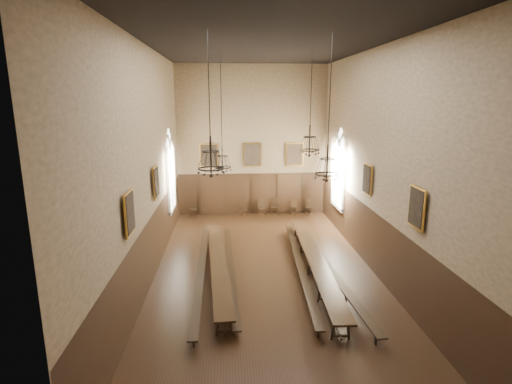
{
  "coord_description": "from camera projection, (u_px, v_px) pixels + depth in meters",
  "views": [
    {
      "loc": [
        -1.43,
        -15.06,
        6.97
      ],
      "look_at": [
        -0.28,
        1.5,
        3.11
      ],
      "focal_mm": 28.0,
      "sensor_mm": 36.0,
      "label": 1
    }
  ],
  "objects": [
    {
      "name": "floor",
      "position": [
        265.0,
        274.0,
        16.31
      ],
      "size": [
        9.0,
        18.0,
        0.02
      ],
      "primitive_type": "cube",
      "color": "black",
      "rests_on": "ground"
    },
    {
      "name": "ceiling",
      "position": [
        267.0,
        41.0,
        14.27
      ],
      "size": [
        9.0,
        18.0,
        0.02
      ],
      "primitive_type": "cube",
      "color": "black",
      "rests_on": "ground"
    },
    {
      "name": "wall_back",
      "position": [
        252.0,
        141.0,
        24.05
      ],
      "size": [
        9.0,
        0.02,
        9.0
      ],
      "primitive_type": "cube",
      "color": "#937B5A",
      "rests_on": "ground"
    },
    {
      "name": "wall_front",
      "position": [
        317.0,
        254.0,
        6.54
      ],
      "size": [
        9.0,
        0.02,
        9.0
      ],
      "primitive_type": "cube",
      "color": "#937B5A",
      "rests_on": "ground"
    },
    {
      "name": "wall_left",
      "position": [
        147.0,
        167.0,
        14.99
      ],
      "size": [
        0.02,
        18.0,
        9.0
      ],
      "primitive_type": "cube",
      "color": "#937B5A",
      "rests_on": "ground"
    },
    {
      "name": "wall_right",
      "position": [
        381.0,
        164.0,
        15.6
      ],
      "size": [
        0.02,
        18.0,
        9.0
      ],
      "primitive_type": "cube",
      "color": "#937B5A",
      "rests_on": "ground"
    },
    {
      "name": "wainscot_panelling",
      "position": [
        265.0,
        245.0,
        16.03
      ],
      "size": [
        9.0,
        18.0,
        2.5
      ],
      "primitive_type": null,
      "color": "black",
      "rests_on": "floor"
    },
    {
      "name": "table_left",
      "position": [
        218.0,
        268.0,
        16.06
      ],
      "size": [
        1.25,
        9.3,
        0.72
      ],
      "rotation": [
        0.0,
        0.0,
        0.06
      ],
      "color": "black",
      "rests_on": "floor"
    },
    {
      "name": "table_right",
      "position": [
        315.0,
        266.0,
        16.16
      ],
      "size": [
        1.12,
        10.0,
        0.78
      ],
      "rotation": [
        0.0,
        0.0,
        -0.04
      ],
      "color": "black",
      "rests_on": "floor"
    },
    {
      "name": "bench_left_outer",
      "position": [
        202.0,
        269.0,
        16.08
      ],
      "size": [
        0.47,
        10.41,
        0.47
      ],
      "rotation": [
        0.0,
        0.0,
        0.02
      ],
      "color": "black",
      "rests_on": "floor"
    },
    {
      "name": "bench_left_inner",
      "position": [
        231.0,
        269.0,
        16.13
      ],
      "size": [
        0.59,
        9.37,
        0.42
      ],
      "rotation": [
        0.0,
        0.0,
        0.03
      ],
      "color": "black",
      "rests_on": "floor"
    },
    {
      "name": "bench_right_inner",
      "position": [
        299.0,
        266.0,
        16.43
      ],
      "size": [
        0.87,
        10.04,
        0.45
      ],
      "rotation": [
        0.0,
        0.0,
        -0.06
      ],
      "color": "black",
      "rests_on": "floor"
    },
    {
      "name": "bench_right_outer",
      "position": [
        325.0,
        266.0,
        16.34
      ],
      "size": [
        0.99,
        10.79,
        0.49
      ],
      "rotation": [
        0.0,
        0.0,
        0.06
      ],
      "color": "black",
      "rests_on": "floor"
    },
    {
      "name": "chair_0",
      "position": [
        194.0,
        212.0,
        24.32
      ],
      "size": [
        0.46,
        0.46,
        0.91
      ],
      "rotation": [
        0.0,
        0.0,
        -0.17
      ],
      "color": "black",
      "rests_on": "floor"
    },
    {
      "name": "chair_3",
      "position": [
        244.0,
        211.0,
        24.53
      ],
      "size": [
        0.38,
        0.38,
        0.86
      ],
      "rotation": [
        0.0,
        0.0,
        -0.0
      ],
      "color": "black",
      "rests_on": "floor"
    },
    {
      "name": "chair_4",
      "position": [
        262.0,
        211.0,
        24.59
      ],
      "size": [
        0.48,
        0.48,
        0.95
      ],
      "rotation": [
        0.0,
        0.0,
        0.15
      ],
      "color": "black",
      "rests_on": "floor"
    },
    {
      "name": "chair_5",
      "position": [
        275.0,
        210.0,
        24.7
      ],
      "size": [
        0.54,
        0.54,
        1.0
      ],
      "rotation": [
        0.0,
        0.0,
        -0.26
      ],
      "color": "black",
      "rests_on": "floor"
    },
    {
      "name": "chair_6",
      "position": [
        293.0,
        210.0,
        24.71
      ],
      "size": [
        0.49,
        0.49,
        0.87
      ],
      "rotation": [
        0.0,
        0.0,
        -0.34
      ],
      "color": "black",
      "rests_on": "floor"
    },
    {
      "name": "chair_7",
      "position": [
        309.0,
        210.0,
        24.73
      ],
      "size": [
        0.45,
        0.45,
        0.97
      ],
      "rotation": [
        0.0,
        0.0,
        -0.06
      ],
      "color": "black",
      "rests_on": "floor"
    },
    {
      "name": "chandelier_back_left",
      "position": [
        222.0,
        159.0,
        17.43
      ],
      "size": [
        0.76,
        0.76,
        5.08
      ],
      "color": "black",
      "rests_on": "ceiling"
    },
    {
      "name": "chandelier_back_right",
      "position": [
        310.0,
        144.0,
        17.38
      ],
      "size": [
        0.89,
        0.89,
        4.35
      ],
      "color": "black",
      "rests_on": "ceiling"
    },
    {
      "name": "chandelier_front_left",
      "position": [
        211.0,
        160.0,
        12.57
      ],
      "size": [
        0.84,
        0.84,
        4.32
      ],
      "color": "black",
      "rests_on": "ceiling"
    },
    {
      "name": "chandelier_front_right",
      "position": [
        327.0,
        165.0,
        13.28
      ],
      "size": [
        0.8,
        0.8,
        4.61
      ],
      "color": "black",
      "rests_on": "ceiling"
    },
    {
      "name": "portrait_back_0",
      "position": [
        209.0,
        155.0,
        23.92
      ],
      "size": [
        1.1,
        0.12,
        1.4
      ],
      "color": "gold",
      "rests_on": "wall_back"
    },
    {
      "name": "portrait_back_1",
      "position": [
        252.0,
        155.0,
        24.1
      ],
      "size": [
        1.1,
        0.12,
        1.4
      ],
      "color": "gold",
      "rests_on": "wall_back"
    },
    {
      "name": "portrait_back_2",
      "position": [
        295.0,
        154.0,
        24.28
      ],
      "size": [
        1.1,
        0.12,
        1.4
      ],
      "color": "gold",
      "rests_on": "wall_back"
    },
    {
      "name": "portrait_left_0",
      "position": [
        156.0,
        182.0,
        16.15
      ],
      "size": [
        0.12,
        1.0,
        1.3
      ],
      "color": "gold",
      "rests_on": "wall_left"
    },
    {
      "name": "portrait_left_1",
      "position": [
        129.0,
        213.0,
        11.77
      ],
      "size": [
        0.12,
        1.0,
        1.3
      ],
      "color": "gold",
      "rests_on": "wall_left"
    },
    {
      "name": "portrait_right_0",
      "position": [
        367.0,
        179.0,
        16.74
      ],
      "size": [
        0.12,
        1.0,
        1.3
      ],
      "color": "gold",
      "rests_on": "wall_right"
    },
    {
      "name": "portrait_right_1",
      "position": [
        417.0,
        207.0,
        12.37
      ],
      "size": [
        0.12,
        1.0,
        1.3
      ],
      "color": "gold",
      "rests_on": "wall_right"
    },
    {
      "name": "window_right",
      "position": [
        339.0,
        168.0,
        21.19
      ],
      "size": [
        0.2,
        2.2,
        4.6
      ],
      "primitive_type": null,
      "color": "white",
      "rests_on": "wall_right"
    },
    {
      "name": "window_left",
      "position": [
        170.0,
        170.0,
        20.58
      ],
      "size": [
        0.2,
        2.2,
        4.6
      ],
      "primitive_type": null,
      "color": "white",
      "rests_on": "wall_left"
    }
  ]
}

